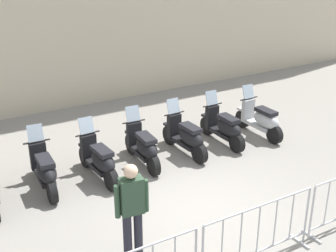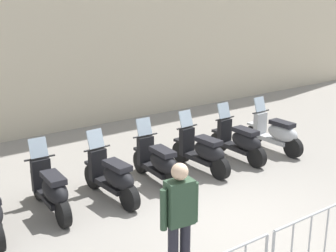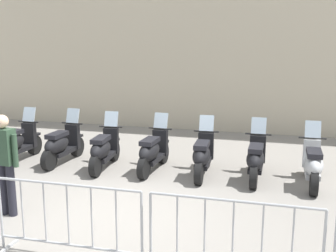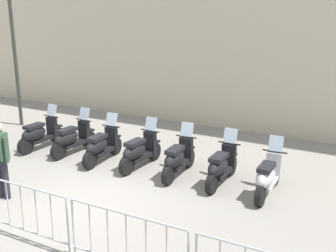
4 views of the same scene
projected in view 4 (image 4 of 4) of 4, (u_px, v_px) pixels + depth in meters
ground_plane at (84, 202)px, 9.04m from camera, size 120.00×120.00×0.00m
motorcycle_0 at (39, 134)px, 12.28m from camera, size 0.59×1.72×1.24m
motorcycle_1 at (72, 139)px, 11.87m from camera, size 0.57×1.73×1.24m
motorcycle_2 at (101, 146)px, 11.23m from camera, size 0.69×1.71×1.24m
motorcycle_3 at (139, 151)px, 10.83m from camera, size 0.56×1.73×1.24m
motorcycle_4 at (178, 159)px, 10.29m from camera, size 0.68×1.71×1.24m
motorcycle_5 at (221, 167)px, 9.80m from camera, size 0.63×1.72×1.24m
motorcycle_6 at (268, 177)px, 9.23m from camera, size 0.64×1.72×1.24m
barrier_segment_2 at (22, 212)px, 7.49m from camera, size 2.12×0.73×1.07m
barrier_segment_3 at (127, 245)px, 6.48m from camera, size 2.12×0.73×1.07m
street_lamp at (12, 31)px, 14.00m from camera, size 0.36×0.36×5.34m
officer_near_row_end at (0, 155)px, 9.00m from camera, size 0.55×0.23×1.73m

